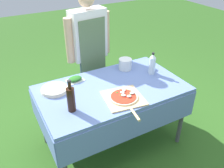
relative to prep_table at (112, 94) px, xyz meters
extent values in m
plane|color=#2D5B1E|center=(0.00, 0.00, -0.66)|extent=(12.00, 12.00, 0.00)
cube|color=#607AB7|center=(0.00, 0.00, 0.06)|extent=(1.44, 0.84, 0.04)
cube|color=#607AB7|center=(0.00, -0.42, -0.09)|extent=(1.44, 0.01, 0.28)
cube|color=#607AB7|center=(0.00, 0.42, -0.09)|extent=(1.44, 0.01, 0.28)
cube|color=#607AB7|center=(-0.73, 0.00, -0.09)|extent=(0.01, 0.84, 0.28)
cube|color=#607AB7|center=(0.73, 0.00, -0.09)|extent=(0.01, 0.84, 0.28)
cylinder|color=#4C4C51|center=(-0.66, -0.36, -0.30)|extent=(0.05, 0.05, 0.70)
cylinder|color=#4C4C51|center=(0.66, -0.36, -0.30)|extent=(0.05, 0.05, 0.70)
cylinder|color=#4C4C51|center=(-0.66, 0.36, -0.30)|extent=(0.05, 0.05, 0.70)
cylinder|color=#4C4C51|center=(0.66, 0.36, -0.30)|extent=(0.05, 0.05, 0.70)
cylinder|color=#333D56|center=(0.14, 0.70, -0.27)|extent=(0.11, 0.11, 0.77)
cylinder|color=#333D56|center=(-0.01, 0.68, -0.27)|extent=(0.11, 0.11, 0.77)
cube|color=silver|center=(0.07, 0.69, 0.40)|extent=(0.43, 0.22, 0.58)
cube|color=#56704C|center=(0.08, 0.60, 0.18)|extent=(0.33, 0.04, 0.84)
cylinder|color=tan|center=(0.31, 0.72, 0.38)|extent=(0.09, 0.09, 0.51)
cylinder|color=tan|center=(-0.17, 0.67, 0.38)|extent=(0.09, 0.09, 0.51)
cube|color=#D1B27F|center=(0.00, -0.22, 0.09)|extent=(0.40, 0.40, 0.01)
cylinder|color=#D1B27F|center=(-0.04, -0.47, 0.09)|extent=(0.05, 0.17, 0.02)
cylinder|color=beige|center=(0.00, -0.22, 0.10)|extent=(0.27, 0.27, 0.01)
cylinder|color=red|center=(0.00, -0.22, 0.11)|extent=(0.23, 0.23, 0.00)
ellipsoid|color=white|center=(0.09, -0.23, 0.12)|extent=(0.05, 0.04, 0.02)
ellipsoid|color=white|center=(0.02, -0.17, 0.12)|extent=(0.06, 0.05, 0.02)
ellipsoid|color=white|center=(0.00, -0.22, 0.12)|extent=(0.05, 0.06, 0.02)
ellipsoid|color=white|center=(0.04, -0.26, 0.12)|extent=(0.05, 0.04, 0.02)
ellipsoid|color=white|center=(0.05, -0.15, 0.12)|extent=(0.05, 0.05, 0.01)
ellipsoid|color=#286B23|center=(0.06, -0.23, 0.11)|extent=(0.04, 0.03, 0.00)
ellipsoid|color=#286B23|center=(-0.02, -0.14, 0.11)|extent=(0.04, 0.02, 0.00)
ellipsoid|color=#286B23|center=(-0.02, -0.20, 0.11)|extent=(0.03, 0.03, 0.00)
cylinder|color=black|center=(-0.48, -0.15, 0.19)|extent=(0.07, 0.07, 0.22)
cylinder|color=black|center=(-0.48, -0.15, 0.33)|extent=(0.03, 0.03, 0.06)
cylinder|color=#232326|center=(-0.48, -0.15, 0.37)|extent=(0.03, 0.03, 0.02)
cylinder|color=silver|center=(0.52, 0.04, 0.18)|extent=(0.07, 0.07, 0.19)
cone|color=silver|center=(0.52, 0.04, 0.29)|extent=(0.07, 0.07, 0.04)
cylinder|color=#232326|center=(0.52, 0.04, 0.32)|extent=(0.03, 0.03, 0.02)
cube|color=silver|center=(-0.27, 0.30, 0.08)|extent=(0.19, 0.15, 0.01)
ellipsoid|color=#286B23|center=(-0.27, 0.30, 0.11)|extent=(0.16, 0.12, 0.04)
cylinder|color=silver|center=(0.32, 0.27, 0.14)|extent=(0.15, 0.15, 0.12)
cylinder|color=beige|center=(-0.52, 0.21, 0.08)|extent=(0.26, 0.26, 0.00)
cylinder|color=beige|center=(-0.52, 0.21, 0.09)|extent=(0.26, 0.26, 0.00)
cylinder|color=beige|center=(-0.52, 0.21, 0.09)|extent=(0.26, 0.26, 0.00)
cylinder|color=beige|center=(-0.52, 0.21, 0.10)|extent=(0.26, 0.26, 0.00)
cylinder|color=beige|center=(-0.52, 0.21, 0.10)|extent=(0.26, 0.26, 0.00)
cylinder|color=beige|center=(-0.52, 0.21, 0.11)|extent=(0.25, 0.25, 0.00)
cylinder|color=beige|center=(-0.52, 0.21, 0.11)|extent=(0.25, 0.25, 0.00)
camera|label=1|loc=(-0.96, -1.74, 1.34)|focal=38.00mm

